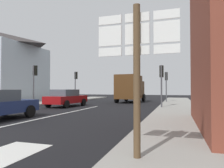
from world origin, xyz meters
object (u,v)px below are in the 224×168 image
Objects in this scene: traffic_light_far_left at (76,79)px; traffic_light_near_left at (35,76)px; sedan_far at (66,98)px; traffic_light_near_right at (162,77)px; delivery_truck at (130,88)px; route_sign_post at (137,64)px; traffic_light_far_right at (166,80)px.

traffic_light_far_left reaches higher than traffic_light_near_left.
traffic_light_near_right is at bearing 3.18° from sedan_far.
delivery_truck is 19.46m from route_sign_post.
sedan_far is 1.30× the size of traffic_light_near_right.
sedan_far is 1.19× the size of traffic_light_near_left.
traffic_light_near_right is 11.03m from traffic_light_near_left.
sedan_far is at bearing -135.25° from traffic_light_far_right.
traffic_light_near_left is (-3.06, -0.25, 1.92)m from sedan_far.
route_sign_post is (8.30, -11.65, 1.24)m from sedan_far.
traffic_light_near_left reaches higher than delivery_truck.
traffic_light_near_right reaches higher than delivery_truck.
traffic_light_near_right is at bearing -90.00° from traffic_light_far_right.
traffic_light_near_left is (-11.00, -8.13, 0.17)m from traffic_light_far_right.
traffic_light_near_left is at bearing -175.30° from sedan_far.
delivery_truck is at bearing 119.91° from traffic_light_near_right.
route_sign_post is 0.95× the size of traffic_light_far_right.
traffic_light_far_left is 7.87m from traffic_light_near_left.
delivery_truck is at bearing -171.99° from traffic_light_far_right.
route_sign_post is at bearing -77.22° from delivery_truck.
traffic_light_far_left reaches higher than route_sign_post.
traffic_light_near_left is (-11.35, 11.40, 0.68)m from route_sign_post.
traffic_light_far_right is (3.96, 0.56, 0.86)m from delivery_truck.
delivery_truck is at bearing 47.06° from traffic_light_near_left.
traffic_light_far_right is (7.95, 7.88, 1.75)m from sedan_far.
traffic_light_far_right is (-0.35, 19.53, 0.50)m from route_sign_post.
route_sign_post is 19.54m from traffic_light_far_right.
sedan_far is at bearing -68.15° from traffic_light_far_left.
sedan_far is 1.35× the size of route_sign_post.
route_sign_post is 12.11m from traffic_light_near_right.
traffic_light_far_right is 1.02× the size of traffic_light_near_right.
route_sign_post is at bearing -88.35° from traffic_light_near_right.
traffic_light_far_right is 13.68m from traffic_light_near_left.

